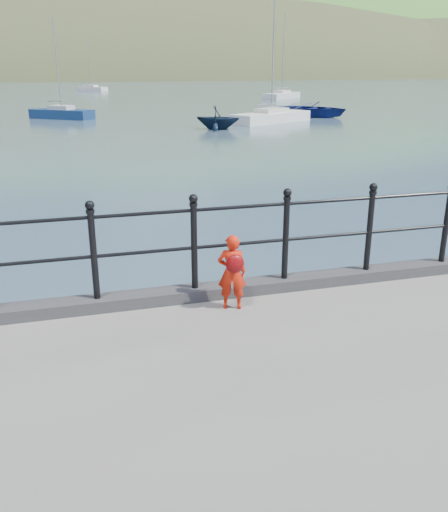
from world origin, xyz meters
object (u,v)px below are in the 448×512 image
object	(u,v)px
child	(232,271)
sailboat_port	(62,114)
launch_navy	(218,118)
sailboat_far	(282,96)
railing	(241,232)
launch_blue	(314,109)
sailboat_near	(271,118)
sailboat_deep	(92,89)

from	to	relation	value
child	sailboat_port	bearing A→B (deg)	-70.61
launch_navy	sailboat_far	world-z (taller)	sailboat_far
child	launch_navy	size ratio (longest dim) A/B	0.33
railing	launch_blue	bearing A→B (deg)	63.92
sailboat_near	launch_navy	bearing A→B (deg)	-176.12
launch_navy	sailboat_port	distance (m)	14.24
launch_navy	sailboat_near	xyz separation A→B (m)	(4.91, 3.42, -0.39)
launch_blue	sailboat_far	bearing A→B (deg)	36.73
railing	launch_blue	xyz separation A→B (m)	(17.05, 34.83, -1.24)
sailboat_deep	launch_blue	bearing A→B (deg)	-29.62
launch_navy	sailboat_far	size ratio (longest dim) A/B	0.27
railing	sailboat_deep	bearing A→B (deg)	88.47
sailboat_port	sailboat_deep	bearing A→B (deg)	122.08
launch_blue	sailboat_port	distance (m)	19.69
launch_blue	sailboat_near	distance (m)	6.06
sailboat_deep	sailboat_near	bearing A→B (deg)	-35.13
launch_navy	sailboat_deep	size ratio (longest dim) A/B	0.34
launch_blue	sailboat_near	xyz separation A→B (m)	(-4.90, -3.54, -0.24)
sailboat_port	sailboat_far	world-z (taller)	sailboat_far
railing	sailboat_far	xyz separation A→B (m)	(24.41, 60.33, -1.48)
child	launch_blue	xyz separation A→B (m)	(17.28, 35.23, -0.89)
sailboat_port	sailboat_far	distance (m)	34.56
launch_navy	sailboat_port	bearing A→B (deg)	73.34
sailboat_deep	sailboat_near	xyz separation A→B (m)	(9.76, -58.05, -0.00)
sailboat_port	launch_blue	bearing A→B (deg)	26.85
child	railing	bearing A→B (deg)	-103.93
launch_blue	railing	bearing A→B (deg)	-153.25
launch_navy	sailboat_near	distance (m)	6.00
launch_navy	sailboat_near	size ratio (longest dim) A/B	0.30
child	launch_navy	world-z (taller)	child
sailboat_port	sailboat_near	world-z (taller)	sailboat_near
sailboat_near	sailboat_far	bearing A→B (deg)	36.12
child	sailboat_port	world-z (taller)	sailboat_port
child	sailboat_near	size ratio (longest dim) A/B	0.10
sailboat_deep	launch_navy	bearing A→B (deg)	-40.16
child	launch_blue	world-z (taller)	child
railing	sailboat_port	bearing A→B (deg)	93.45
child	sailboat_far	bearing A→B (deg)	-95.76
child	launch_blue	size ratio (longest dim) A/B	0.17
launch_navy	railing	bearing A→B (deg)	-163.35
child	sailboat_deep	bearing A→B (deg)	-75.35
child	launch_blue	distance (m)	39.25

